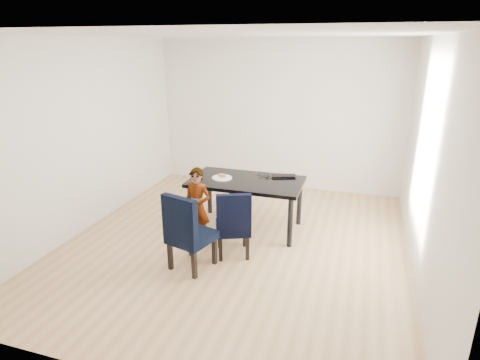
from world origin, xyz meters
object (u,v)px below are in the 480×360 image
(chair_left, at_px, (192,230))
(chair_right, at_px, (233,222))
(child, at_px, (197,207))
(dining_table, at_px, (246,204))
(laptop, at_px, (283,175))
(plate, at_px, (222,178))

(chair_left, relative_size, chair_right, 1.10)
(chair_left, height_order, child, child)
(dining_table, relative_size, chair_left, 1.64)
(dining_table, xyz_separation_m, child, (-0.49, -0.65, 0.16))
(chair_left, distance_m, chair_right, 0.59)
(chair_right, xyz_separation_m, laptop, (0.41, 1.13, 0.32))
(chair_left, distance_m, laptop, 1.79)
(chair_left, xyz_separation_m, chair_right, (0.37, 0.45, -0.04))
(dining_table, distance_m, laptop, 0.70)
(chair_left, height_order, plate, chair_left)
(chair_right, bearing_deg, child, 143.88)
(dining_table, xyz_separation_m, laptop, (0.46, 0.35, 0.39))
(laptop, bearing_deg, chair_left, 43.21)
(dining_table, bearing_deg, chair_right, -85.95)
(chair_right, bearing_deg, laptop, 47.45)
(dining_table, height_order, plate, plate)
(chair_right, relative_size, child, 0.83)
(child, relative_size, plate, 3.66)
(child, bearing_deg, chair_right, -5.90)
(plate, distance_m, laptop, 0.91)
(chair_right, height_order, laptop, chair_right)
(chair_right, bearing_deg, dining_table, 71.35)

